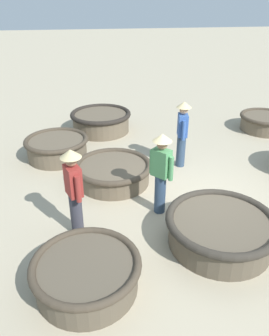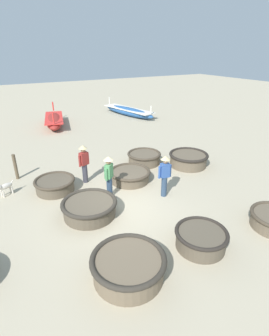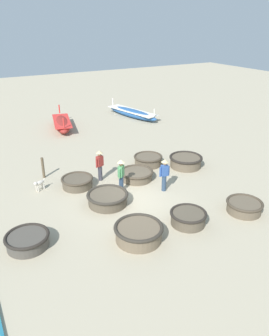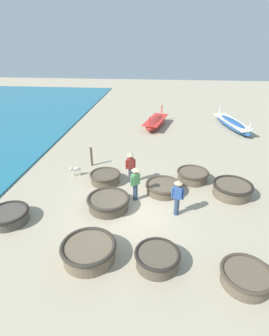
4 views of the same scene
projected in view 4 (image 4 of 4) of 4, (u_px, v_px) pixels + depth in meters
The scene contains 17 objects.
ground_plane at pixel (132, 209), 11.63m from camera, with size 80.00×80.00×0.00m, color tan.
coracle_beside_post at pixel (246, 277), 8.01m from camera, with size 1.60×1.60×0.51m.
coracle_weathered at pixel (89, 251), 8.89m from camera, with size 1.91×1.91×0.63m.
coracle_far_right at pixel (164, 187), 12.80m from camera, with size 1.78×1.78×0.49m.
coracle_center at pixel (105, 177), 13.69m from camera, with size 1.62×1.62×0.52m.
coracle_front_right at pixel (108, 202), 11.58m from camera, with size 1.91×1.91×0.57m.
coracle_nearest at pixel (232, 189), 12.51m from camera, with size 1.89×1.89×0.64m.
coracle_front_left at pixel (157, 258), 8.65m from camera, with size 1.53×1.53×0.56m.
coracle_tilted at pixel (193, 175), 13.83m from camera, with size 1.66×1.66×0.56m.
coracle_upturned at pixel (9, 216), 10.74m from camera, with size 1.65×1.65×0.52m.
long_boat_red_hull at pixel (232, 124), 21.87m from camera, with size 2.46×5.87×1.20m.
long_boat_blue_hull at pixel (156, 122), 22.13m from camera, with size 2.15×4.55×1.41m.
fisherman_standing_right at pixel (135, 182), 11.90m from camera, with size 0.42×0.39×1.67m.
fisherman_hauling at pixel (131, 166), 13.38m from camera, with size 0.50×0.36×1.67m.
fisherman_with_hat at pixel (178, 195), 10.88m from camera, with size 0.52×0.36×1.67m.
dog at pixel (75, 169), 14.30m from camera, with size 0.64×0.41×0.55m.
mooring_post_inland at pixel (91, 157), 15.35m from camera, with size 0.14×0.14×1.14m, color brown.
Camera 4 is at (1.10, -9.52, 6.84)m, focal length 28.00 mm.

